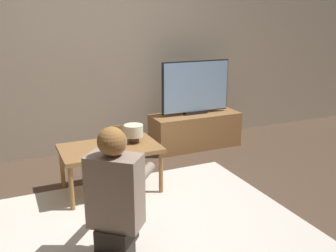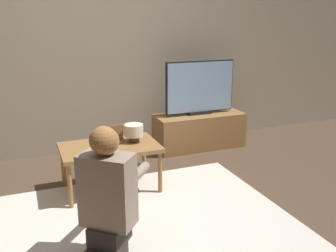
{
  "view_description": "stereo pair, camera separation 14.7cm",
  "coord_description": "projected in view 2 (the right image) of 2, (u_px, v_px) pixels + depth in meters",
  "views": [
    {
      "loc": [
        -0.92,
        -2.45,
        1.58
      ],
      "look_at": [
        0.44,
        0.59,
        0.61
      ],
      "focal_mm": 40.0,
      "sensor_mm": 36.0,
      "label": 1
    },
    {
      "loc": [
        -0.79,
        -2.5,
        1.58
      ],
      "look_at": [
        0.44,
        0.59,
        0.61
      ],
      "focal_mm": 40.0,
      "sensor_mm": 36.0,
      "label": 2
    }
  ],
  "objects": [
    {
      "name": "tv",
      "position": [
        200.0,
        88.0,
        4.52
      ],
      "size": [
        0.89,
        0.08,
        0.65
      ],
      "color": "black",
      "rests_on": "tv_stand"
    },
    {
      "name": "ground_plane",
      "position": [
        144.0,
        225.0,
        2.96
      ],
      "size": [
        10.0,
        10.0,
        0.0
      ],
      "primitive_type": "plane",
      "color": "brown"
    },
    {
      "name": "person_kneeling",
      "position": [
        107.0,
        198.0,
        2.4
      ],
      "size": [
        0.71,
        0.77,
        0.93
      ],
      "rotation": [
        0.0,
        0.0,
        2.43
      ],
      "color": "#332D28",
      "rests_on": "rug"
    },
    {
      "name": "picture_frame",
      "position": [
        117.0,
        133.0,
        3.56
      ],
      "size": [
        0.11,
        0.01,
        0.15
      ],
      "color": "olive",
      "rests_on": "coffee_table"
    },
    {
      "name": "coffee_table",
      "position": [
        110.0,
        150.0,
        3.44
      ],
      "size": [
        0.89,
        0.55,
        0.45
      ],
      "color": "olive",
      "rests_on": "ground_plane"
    },
    {
      "name": "tv_stand",
      "position": [
        199.0,
        131.0,
        4.67
      ],
      "size": [
        1.11,
        0.42,
        0.43
      ],
      "color": "olive",
      "rests_on": "ground_plane"
    },
    {
      "name": "rug",
      "position": [
        144.0,
        224.0,
        2.95
      ],
      "size": [
        2.32,
        1.83,
        0.02
      ],
      "color": "silver",
      "rests_on": "ground_plane"
    },
    {
      "name": "table_lamp",
      "position": [
        134.0,
        131.0,
        3.51
      ],
      "size": [
        0.18,
        0.18,
        0.17
      ],
      "color": "#4C3823",
      "rests_on": "coffee_table"
    },
    {
      "name": "wall_back",
      "position": [
        90.0,
        42.0,
        4.31
      ],
      "size": [
        10.0,
        0.06,
        2.6
      ],
      "color": "tan",
      "rests_on": "ground_plane"
    }
  ]
}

